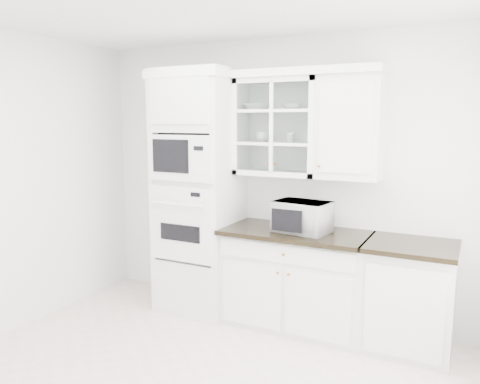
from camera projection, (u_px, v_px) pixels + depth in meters
The scene contains 12 objects.
room_shell at pixel (213, 139), 3.38m from camera, with size 4.00×3.50×2.70m.
oven_column at pixel (199, 193), 4.67m from camera, with size 0.76×0.68×2.40m.
base_cabinet_run at pixel (296, 278), 4.35m from camera, with size 1.32×0.67×0.92m.
extra_base_cabinet at pixel (409, 296), 3.90m from camera, with size 0.72×0.67×0.92m.
upper_cabinet_glass at pixel (278, 127), 4.37m from camera, with size 0.80×0.33×0.90m.
upper_cabinet_solid at pixel (350, 128), 4.07m from camera, with size 0.55×0.33×0.90m, color white.
crown_molding at pixel (267, 74), 4.32m from camera, with size 2.14×0.38×0.07m, color white.
countertop_microwave at pixel (303, 216), 4.20m from camera, with size 0.48×0.40×0.28m, color white.
bowl_a at pixel (258, 107), 4.43m from camera, with size 0.25×0.25×0.06m, color white.
bowl_b at pixel (292, 107), 4.28m from camera, with size 0.18×0.18×0.06m, color white.
cup_a at pixel (263, 137), 4.44m from camera, with size 0.13×0.13×0.10m, color white.
cup_b at pixel (290, 138), 4.33m from camera, with size 0.10×0.10×0.09m, color white.
Camera 1 is at (1.72, -2.51, 1.91)m, focal length 35.00 mm.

